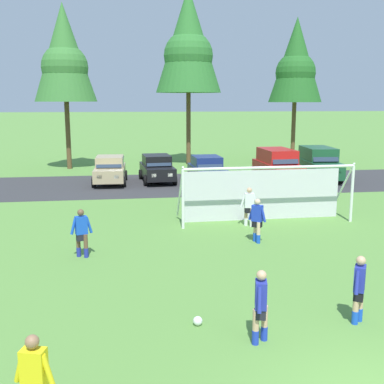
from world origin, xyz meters
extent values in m
plane|color=#598C3D|center=(0.00, 15.00, 0.00)|extent=(400.00, 400.00, 0.00)
cube|color=#333335|center=(0.00, 22.55, 0.00)|extent=(52.00, 8.40, 0.01)
sphere|color=white|center=(-2.72, 3.39, 0.11)|extent=(0.22, 0.22, 0.22)
sphere|color=black|center=(-2.72, 3.39, 0.12)|extent=(0.08, 0.08, 0.08)
sphere|color=red|center=(-2.66, 3.39, 0.11)|extent=(0.07, 0.07, 0.07)
cylinder|color=white|center=(5.31, 12.08, 1.22)|extent=(0.12, 0.12, 2.44)
cylinder|color=white|center=(-2.00, 11.95, 1.22)|extent=(0.12, 0.12, 2.44)
cylinder|color=white|center=(1.65, 12.02, 2.44)|extent=(7.32, 0.25, 0.12)
cylinder|color=white|center=(5.30, 12.98, 1.34)|extent=(0.12, 1.95, 2.46)
cylinder|color=white|center=(-2.02, 12.85, 1.34)|extent=(0.12, 1.95, 2.46)
cube|color=silver|center=(1.64, 13.02, 1.10)|extent=(6.95, 0.16, 2.20)
cube|color=yellow|center=(-5.79, 0.16, 1.10)|extent=(0.43, 0.34, 0.60)
sphere|color=#936B4C|center=(-5.79, 0.16, 1.53)|extent=(0.22, 0.22, 0.22)
cylinder|color=yellow|center=(-6.02, 0.27, 1.08)|extent=(0.25, 0.15, 0.55)
cylinder|color=yellow|center=(-5.56, 0.05, 1.08)|extent=(0.25, 0.15, 0.55)
cylinder|color=tan|center=(0.85, 11.86, 0.40)|extent=(0.14, 0.14, 0.80)
cylinder|color=tan|center=(0.66, 12.05, 0.40)|extent=(0.14, 0.14, 0.80)
cylinder|color=white|center=(0.85, 11.86, 0.16)|extent=(0.15, 0.15, 0.32)
cylinder|color=white|center=(0.66, 12.05, 0.16)|extent=(0.15, 0.15, 0.32)
cube|color=black|center=(0.75, 11.95, 0.72)|extent=(0.35, 0.24, 0.28)
cube|color=white|center=(0.75, 11.95, 1.10)|extent=(0.39, 0.26, 0.60)
sphere|color=tan|center=(0.75, 11.95, 1.53)|extent=(0.22, 0.22, 0.22)
cylinder|color=white|center=(1.00, 11.90, 1.08)|extent=(0.23, 0.10, 0.55)
cylinder|color=white|center=(0.50, 12.01, 1.08)|extent=(0.23, 0.10, 0.55)
cylinder|color=brown|center=(-5.66, 8.78, 0.40)|extent=(0.14, 0.14, 0.80)
cylinder|color=brown|center=(-5.92, 8.91, 0.40)|extent=(0.14, 0.14, 0.80)
cylinder|color=#232D99|center=(-5.66, 8.78, 0.16)|extent=(0.15, 0.15, 0.32)
cylinder|color=#232D99|center=(-5.92, 8.91, 0.16)|extent=(0.15, 0.15, 0.32)
cube|color=black|center=(-5.79, 8.85, 0.72)|extent=(0.39, 0.32, 0.28)
cube|color=blue|center=(-5.79, 8.85, 1.10)|extent=(0.44, 0.35, 0.60)
sphere|color=brown|center=(-5.79, 8.85, 1.53)|extent=(0.22, 0.22, 0.22)
cylinder|color=blue|center=(-5.54, 8.89, 1.08)|extent=(0.25, 0.16, 0.55)
cylinder|color=blue|center=(-6.04, 8.81, 1.08)|extent=(0.25, 0.16, 0.55)
cylinder|color=beige|center=(0.48, 9.54, 0.40)|extent=(0.14, 0.14, 0.80)
cylinder|color=beige|center=(0.43, 9.81, 0.40)|extent=(0.14, 0.14, 0.80)
cylinder|color=blue|center=(0.48, 9.54, 0.16)|extent=(0.15, 0.15, 0.32)
cylinder|color=blue|center=(0.43, 9.81, 0.16)|extent=(0.15, 0.15, 0.32)
cube|color=black|center=(0.46, 9.68, 0.72)|extent=(0.40, 0.38, 0.28)
cube|color=#1E38B7|center=(0.46, 9.68, 1.10)|extent=(0.45, 0.42, 0.60)
sphere|color=beige|center=(0.46, 9.68, 1.53)|extent=(0.22, 0.22, 0.22)
cylinder|color=#1E38B7|center=(0.63, 9.49, 1.08)|extent=(0.24, 0.21, 0.55)
cylinder|color=#1E38B7|center=(0.28, 9.86, 1.08)|extent=(0.24, 0.21, 0.55)
cylinder|color=tan|center=(0.95, 2.94, 0.40)|extent=(0.14, 0.14, 0.80)
cylinder|color=tan|center=(1.12, 3.07, 0.40)|extent=(0.14, 0.14, 0.80)
cylinder|color=blue|center=(0.95, 2.94, 0.16)|extent=(0.15, 0.15, 0.32)
cylinder|color=blue|center=(1.12, 3.07, 0.16)|extent=(0.15, 0.15, 0.32)
cube|color=black|center=(1.03, 3.01, 0.72)|extent=(0.36, 0.40, 0.28)
cube|color=#232D99|center=(1.03, 3.01, 1.10)|extent=(0.40, 0.45, 0.60)
sphere|color=tan|center=(1.03, 3.01, 1.53)|extent=(0.22, 0.22, 0.22)
cylinder|color=#232D99|center=(0.87, 2.81, 1.08)|extent=(0.20, 0.24, 0.55)
cylinder|color=#232D99|center=(1.20, 3.20, 1.08)|extent=(0.20, 0.24, 0.55)
cylinder|color=tan|center=(-1.63, 2.34, 0.40)|extent=(0.14, 0.14, 0.80)
cylinder|color=tan|center=(-1.39, 2.49, 0.40)|extent=(0.14, 0.14, 0.80)
cylinder|color=#1E38B7|center=(-1.63, 2.34, 0.16)|extent=(0.15, 0.15, 0.32)
cylinder|color=#1E38B7|center=(-1.39, 2.49, 0.16)|extent=(0.15, 0.15, 0.32)
cube|color=black|center=(-1.51, 2.42, 0.72)|extent=(0.29, 0.38, 0.28)
cube|color=#232D99|center=(-1.51, 2.42, 1.10)|extent=(0.32, 0.43, 0.60)
sphere|color=tan|center=(-1.51, 2.42, 1.53)|extent=(0.22, 0.22, 0.22)
cylinder|color=#232D99|center=(-1.61, 2.18, 1.08)|extent=(0.14, 0.24, 0.55)
cylinder|color=#232D99|center=(-1.41, 2.65, 1.08)|extent=(0.14, 0.24, 0.55)
cube|color=tan|center=(-5.22, 23.28, 0.70)|extent=(1.95, 4.26, 0.76)
cube|color=tan|center=(-5.22, 23.43, 1.40)|extent=(1.73, 2.16, 0.64)
cube|color=#28384C|center=(-5.25, 22.46, 1.38)|extent=(1.54, 0.37, 0.55)
cube|color=#28384C|center=(-4.38, 23.40, 1.40)|extent=(0.10, 1.79, 0.45)
cube|color=white|center=(-4.80, 21.21, 0.75)|extent=(0.28, 0.09, 0.20)
cube|color=white|center=(-5.79, 21.24, 0.75)|extent=(0.28, 0.09, 0.20)
cube|color=#B21414|center=(-4.66, 25.32, 0.75)|extent=(0.28, 0.09, 0.20)
cube|color=#B21414|center=(-5.65, 25.36, 0.75)|extent=(0.28, 0.09, 0.20)
cylinder|color=black|center=(-4.37, 21.95, 0.32)|extent=(0.26, 0.65, 0.64)
cylinder|color=black|center=(-6.17, 22.01, 0.32)|extent=(0.26, 0.65, 0.64)
cylinder|color=black|center=(-4.28, 24.55, 0.32)|extent=(0.26, 0.65, 0.64)
cylinder|color=black|center=(-6.08, 24.62, 0.32)|extent=(0.26, 0.65, 0.64)
cube|color=black|center=(-2.25, 23.55, 0.70)|extent=(2.11, 4.32, 0.76)
cube|color=black|center=(-2.26, 23.70, 1.40)|extent=(1.81, 2.22, 0.64)
cube|color=#28384C|center=(-2.19, 22.73, 1.38)|extent=(1.55, 0.43, 0.55)
cube|color=#28384C|center=(-1.43, 23.76, 1.40)|extent=(0.17, 1.78, 0.45)
cube|color=white|center=(-1.60, 21.53, 0.75)|extent=(0.29, 0.10, 0.20)
cube|color=white|center=(-2.59, 21.46, 0.75)|extent=(0.29, 0.10, 0.20)
cube|color=#B21414|center=(-1.91, 25.64, 0.75)|extent=(0.29, 0.10, 0.20)
cube|color=#B21414|center=(-2.90, 25.56, 0.75)|extent=(0.29, 0.10, 0.20)
cylinder|color=black|center=(-1.26, 22.31, 0.32)|extent=(0.29, 0.66, 0.64)
cylinder|color=black|center=(-3.05, 22.18, 0.32)|extent=(0.29, 0.66, 0.64)
cylinder|color=black|center=(-1.45, 24.91, 0.32)|extent=(0.29, 0.66, 0.64)
cylinder|color=black|center=(-3.24, 24.78, 0.32)|extent=(0.29, 0.66, 0.64)
cube|color=navy|center=(0.81, 22.44, 0.70)|extent=(1.95, 4.26, 0.76)
cube|color=navy|center=(0.81, 22.59, 1.40)|extent=(1.73, 2.16, 0.64)
cube|color=#28384C|center=(0.84, 21.62, 1.38)|extent=(1.54, 0.37, 0.55)
cube|color=#28384C|center=(1.64, 22.63, 1.40)|extent=(0.11, 1.79, 0.45)
cube|color=white|center=(1.38, 20.40, 0.75)|extent=(0.28, 0.09, 0.20)
cube|color=white|center=(0.39, 20.37, 0.75)|extent=(0.28, 0.09, 0.20)
cube|color=#B21414|center=(1.23, 24.52, 0.75)|extent=(0.28, 0.09, 0.20)
cube|color=#B21414|center=(0.24, 24.48, 0.75)|extent=(0.28, 0.09, 0.20)
cylinder|color=black|center=(1.76, 21.18, 0.32)|extent=(0.26, 0.65, 0.64)
cylinder|color=black|center=(-0.04, 21.11, 0.32)|extent=(0.26, 0.65, 0.64)
cylinder|color=black|center=(1.66, 23.78, 0.32)|extent=(0.26, 0.65, 0.64)
cylinder|color=black|center=(-0.14, 23.71, 0.32)|extent=(0.26, 0.65, 0.64)
cube|color=red|center=(5.23, 21.94, 0.82)|extent=(2.08, 4.67, 1.00)
cube|color=red|center=(5.22, 22.14, 1.74)|extent=(1.86, 3.07, 0.84)
cube|color=#28384C|center=(5.28, 20.72, 1.72)|extent=(1.63, 0.44, 0.71)
cube|color=#28384C|center=(6.10, 22.18, 1.74)|extent=(0.14, 2.55, 0.59)
cube|color=white|center=(5.84, 19.70, 0.87)|extent=(0.28, 0.09, 0.20)
cube|color=white|center=(4.80, 19.66, 0.87)|extent=(0.28, 0.09, 0.20)
cube|color=#B21414|center=(5.66, 24.22, 0.87)|extent=(0.28, 0.09, 0.20)
cube|color=#B21414|center=(4.62, 24.18, 0.87)|extent=(0.28, 0.09, 0.20)
cylinder|color=black|center=(6.23, 20.55, 0.32)|extent=(0.26, 0.65, 0.64)
cylinder|color=black|center=(4.34, 20.48, 0.32)|extent=(0.26, 0.65, 0.64)
cylinder|color=black|center=(6.12, 23.40, 0.32)|extent=(0.26, 0.65, 0.64)
cylinder|color=black|center=(4.22, 23.33, 0.32)|extent=(0.26, 0.65, 0.64)
cube|color=#194C2D|center=(8.25, 22.70, 0.82)|extent=(2.24, 4.73, 1.00)
cube|color=#194C2D|center=(8.27, 22.90, 1.74)|extent=(1.97, 3.12, 0.84)
cube|color=#28384C|center=(8.16, 21.48, 1.72)|extent=(1.64, 0.50, 0.71)
cube|color=#28384C|center=(9.15, 22.83, 1.74)|extent=(0.23, 2.55, 0.59)
cube|color=white|center=(8.60, 20.40, 0.87)|extent=(0.29, 0.10, 0.20)
cube|color=white|center=(7.56, 20.48, 0.87)|extent=(0.29, 0.10, 0.20)
cube|color=#B21414|center=(8.94, 24.91, 0.87)|extent=(0.29, 0.10, 0.20)
cube|color=#B21414|center=(7.90, 24.99, 0.87)|extent=(0.29, 0.10, 0.20)
cylinder|color=black|center=(9.09, 21.20, 0.32)|extent=(0.29, 0.66, 0.64)
cylinder|color=black|center=(7.20, 21.35, 0.32)|extent=(0.29, 0.66, 0.64)
cylinder|color=black|center=(9.31, 24.05, 0.32)|extent=(0.29, 0.66, 0.64)
cylinder|color=black|center=(7.41, 24.19, 0.32)|extent=(0.29, 0.66, 0.64)
cylinder|color=brown|center=(-8.49, 30.55, 2.54)|extent=(0.36, 0.36, 5.07)
cone|color=#387533|center=(-8.49, 30.55, 8.62)|extent=(4.56, 4.56, 7.10)
sphere|color=#387533|center=(-8.49, 30.55, 7.55)|extent=(3.42, 3.42, 3.42)
cylinder|color=brown|center=(0.92, 31.92, 2.89)|extent=(0.36, 0.36, 5.78)
cone|color=#2D702D|center=(0.92, 31.92, 9.82)|extent=(5.20, 5.20, 8.09)
sphere|color=#2D702D|center=(0.92, 31.92, 8.61)|extent=(3.90, 3.90, 3.90)
cylinder|color=brown|center=(10.29, 33.27, 2.50)|extent=(0.36, 0.36, 5.01)
cone|color=#236023|center=(10.29, 33.27, 8.51)|extent=(4.51, 4.51, 7.01)
sphere|color=#236023|center=(10.29, 33.27, 7.46)|extent=(3.38, 3.38, 3.38)
camera|label=1|loc=(-4.32, -6.89, 5.17)|focal=44.83mm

